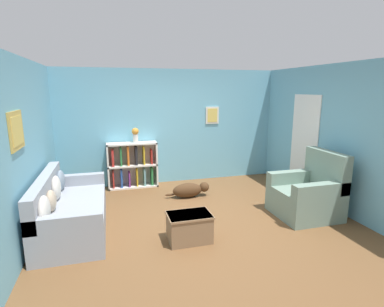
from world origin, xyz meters
TOP-DOWN VIEW (x-y plane):
  - ground_plane at (0.00, 0.00)m, footprint 14.00×14.00m
  - wall_back at (0.00, 2.25)m, footprint 5.60×0.13m
  - wall_left at (-2.55, -0.00)m, footprint 0.13×5.00m
  - wall_right at (2.55, 0.02)m, footprint 0.16×5.00m
  - couch at (-2.04, 0.15)m, footprint 0.92×2.05m
  - bookshelf at (-0.92, 2.04)m, footprint 1.09×0.32m
  - recliner_chair at (1.87, -0.36)m, footprint 0.97×0.95m
  - coffee_table at (-0.34, -0.68)m, footprint 0.63×0.43m
  - dog at (0.14, 1.05)m, footprint 0.91×0.26m
  - vase at (-0.83, 2.02)m, footprint 0.15×0.15m

SIDE VIEW (x-z plane):
  - ground_plane at x=0.00m, z-range 0.00..0.00m
  - dog at x=0.14m, z-range 0.01..0.30m
  - coffee_table at x=-0.34m, z-range 0.01..0.42m
  - couch at x=-2.04m, z-range -0.12..0.76m
  - recliner_chair at x=1.87m, z-range -0.18..0.94m
  - bookshelf at x=-0.92m, z-range -0.01..1.00m
  - vase at x=-0.83m, z-range 1.03..1.35m
  - wall_right at x=2.55m, z-range -0.01..2.59m
  - wall_back at x=0.00m, z-range 0.00..2.60m
  - wall_left at x=-2.55m, z-range 0.00..2.60m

